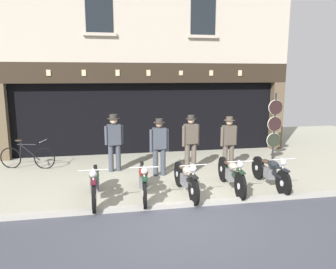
{
  "coord_description": "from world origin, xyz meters",
  "views": [
    {
      "loc": [
        -1.48,
        -6.57,
        2.88
      ],
      "look_at": [
        0.24,
        2.63,
        1.16
      ],
      "focal_mm": 34.83,
      "sensor_mm": 36.0,
      "label": 1
    }
  ],
  "objects_px": {
    "shopkeeper_center": "(159,145)",
    "motorcycle_right": "(270,171)",
    "motorcycle_center_right": "(231,173)",
    "advert_board_near": "(72,107)",
    "leaning_bicycle": "(27,157)",
    "motorcycle_center": "(186,178)",
    "motorcycle_center_left": "(143,179)",
    "salesman_left": "(114,140)",
    "tyre_sign_pole": "(274,124)",
    "salesman_right": "(191,141)",
    "motorcycle_left": "(95,183)",
    "assistant_far_right": "(229,141)"
  },
  "relations": [
    {
      "from": "shopkeeper_center",
      "to": "motorcycle_center_right",
      "type": "bearing_deg",
      "value": 133.27
    },
    {
      "from": "motorcycle_center",
      "to": "shopkeeper_center",
      "type": "distance_m",
      "value": 1.79
    },
    {
      "from": "motorcycle_right",
      "to": "tyre_sign_pole",
      "type": "height_order",
      "value": "tyre_sign_pole"
    },
    {
      "from": "motorcycle_left",
      "to": "advert_board_near",
      "type": "xyz_separation_m",
      "value": [
        -0.91,
        4.62,
        1.31
      ]
    },
    {
      "from": "shopkeeper_center",
      "to": "salesman_right",
      "type": "xyz_separation_m",
      "value": [
        0.98,
        0.18,
        0.04
      ]
    },
    {
      "from": "shopkeeper_center",
      "to": "salesman_right",
      "type": "bearing_deg",
      "value": -172.2
    },
    {
      "from": "motorcycle_center",
      "to": "tyre_sign_pole",
      "type": "height_order",
      "value": "tyre_sign_pole"
    },
    {
      "from": "motorcycle_right",
      "to": "salesman_left",
      "type": "distance_m",
      "value": 4.53
    },
    {
      "from": "salesman_left",
      "to": "shopkeeper_center",
      "type": "relative_size",
      "value": 1.04
    },
    {
      "from": "motorcycle_center_left",
      "to": "motorcycle_center_right",
      "type": "height_order",
      "value": "motorcycle_center_right"
    },
    {
      "from": "shopkeeper_center",
      "to": "motorcycle_right",
      "type": "bearing_deg",
      "value": 147.87
    },
    {
      "from": "motorcycle_left",
      "to": "salesman_left",
      "type": "bearing_deg",
      "value": -102.67
    },
    {
      "from": "salesman_right",
      "to": "motorcycle_center_right",
      "type": "bearing_deg",
      "value": 97.44
    },
    {
      "from": "motorcycle_center_right",
      "to": "advert_board_near",
      "type": "height_order",
      "value": "advert_board_near"
    },
    {
      "from": "motorcycle_center_right",
      "to": "shopkeeper_center",
      "type": "height_order",
      "value": "shopkeeper_center"
    },
    {
      "from": "motorcycle_right",
      "to": "salesman_left",
      "type": "xyz_separation_m",
      "value": [
        -3.93,
        2.19,
        0.55
      ]
    },
    {
      "from": "motorcycle_left",
      "to": "salesman_right",
      "type": "distance_m",
      "value": 3.34
    },
    {
      "from": "motorcycle_center_right",
      "to": "leaning_bicycle",
      "type": "xyz_separation_m",
      "value": [
        -5.53,
        3.03,
        -0.07
      ]
    },
    {
      "from": "motorcycle_left",
      "to": "motorcycle_center_left",
      "type": "distance_m",
      "value": 1.13
    },
    {
      "from": "tyre_sign_pole",
      "to": "advert_board_near",
      "type": "bearing_deg",
      "value": 164.13
    },
    {
      "from": "motorcycle_center",
      "to": "motorcycle_center_right",
      "type": "height_order",
      "value": "motorcycle_center_right"
    },
    {
      "from": "motorcycle_center_left",
      "to": "leaning_bicycle",
      "type": "height_order",
      "value": "motorcycle_center_left"
    },
    {
      "from": "motorcycle_center_left",
      "to": "assistant_far_right",
      "type": "xyz_separation_m",
      "value": [
        2.79,
        1.72,
        0.48
      ]
    },
    {
      "from": "tyre_sign_pole",
      "to": "leaning_bicycle",
      "type": "distance_m",
      "value": 8.11
    },
    {
      "from": "assistant_far_right",
      "to": "leaning_bicycle",
      "type": "xyz_separation_m",
      "value": [
        -6.09,
        1.35,
        -0.55
      ]
    },
    {
      "from": "motorcycle_center_right",
      "to": "advert_board_near",
      "type": "xyz_separation_m",
      "value": [
        -4.26,
        4.51,
        1.31
      ]
    },
    {
      "from": "motorcycle_left",
      "to": "motorcycle_right",
      "type": "bearing_deg",
      "value": -178.56
    },
    {
      "from": "motorcycle_left",
      "to": "assistant_far_right",
      "type": "relative_size",
      "value": 1.22
    },
    {
      "from": "tyre_sign_pole",
      "to": "motorcycle_right",
      "type": "bearing_deg",
      "value": -119.52
    },
    {
      "from": "salesman_left",
      "to": "leaning_bicycle",
      "type": "height_order",
      "value": "salesman_left"
    },
    {
      "from": "shopkeeper_center",
      "to": "advert_board_near",
      "type": "xyz_separation_m",
      "value": [
        -2.68,
        2.97,
        0.83
      ]
    },
    {
      "from": "motorcycle_center",
      "to": "motorcycle_center_right",
      "type": "distance_m",
      "value": 1.21
    },
    {
      "from": "motorcycle_right",
      "to": "leaning_bicycle",
      "type": "distance_m",
      "value": 7.26
    },
    {
      "from": "motorcycle_center_left",
      "to": "motorcycle_center",
      "type": "xyz_separation_m",
      "value": [
        1.02,
        -0.09,
        -0.0
      ]
    },
    {
      "from": "salesman_left",
      "to": "salesman_right",
      "type": "relative_size",
      "value": 1.01
    },
    {
      "from": "motorcycle_right",
      "to": "shopkeeper_center",
      "type": "height_order",
      "value": "shopkeeper_center"
    },
    {
      "from": "motorcycle_center",
      "to": "advert_board_near",
      "type": "height_order",
      "value": "advert_board_near"
    },
    {
      "from": "salesman_right",
      "to": "salesman_left",
      "type": "bearing_deg",
      "value": -24.52
    },
    {
      "from": "salesman_right",
      "to": "shopkeeper_center",
      "type": "bearing_deg",
      "value": -1.81
    },
    {
      "from": "salesman_left",
      "to": "leaning_bicycle",
      "type": "relative_size",
      "value": 1.01
    },
    {
      "from": "motorcycle_center_left",
      "to": "motorcycle_center_right",
      "type": "bearing_deg",
      "value": -175.0
    },
    {
      "from": "motorcycle_center_right",
      "to": "motorcycle_right",
      "type": "distance_m",
      "value": 1.08
    },
    {
      "from": "salesman_right",
      "to": "assistant_far_right",
      "type": "height_order",
      "value": "salesman_right"
    },
    {
      "from": "assistant_far_right",
      "to": "tyre_sign_pole",
      "type": "relative_size",
      "value": 0.72
    },
    {
      "from": "leaning_bicycle",
      "to": "motorcycle_center",
      "type": "bearing_deg",
      "value": 67.66
    },
    {
      "from": "salesman_left",
      "to": "assistant_far_right",
      "type": "relative_size",
      "value": 1.05
    },
    {
      "from": "motorcycle_center_left",
      "to": "salesman_left",
      "type": "xyz_separation_m",
      "value": [
        -0.62,
        2.26,
        0.54
      ]
    },
    {
      "from": "motorcycle_left",
      "to": "motorcycle_center_left",
      "type": "bearing_deg",
      "value": -177.07
    },
    {
      "from": "shopkeeper_center",
      "to": "advert_board_near",
      "type": "bearing_deg",
      "value": -50.45
    },
    {
      "from": "tyre_sign_pole",
      "to": "leaning_bicycle",
      "type": "relative_size",
      "value": 1.34
    }
  ]
}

